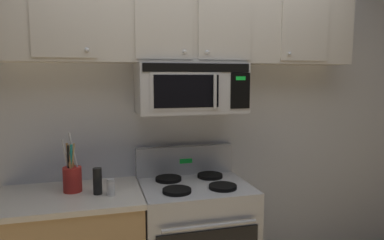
{
  "coord_description": "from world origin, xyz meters",
  "views": [
    {
      "loc": [
        -0.65,
        -1.92,
        1.65
      ],
      "look_at": [
        0.0,
        0.49,
        1.35
      ],
      "focal_mm": 33.19,
      "sensor_mm": 36.0,
      "label": 1
    }
  ],
  "objects_px": {
    "utensil_crock_red": "(72,177)",
    "pepper_mill": "(97,181)",
    "over_range_microwave": "(190,88)",
    "salt_shaker": "(111,187)"
  },
  "relations": [
    {
      "from": "utensil_crock_red",
      "to": "pepper_mill",
      "type": "distance_m",
      "value": 0.19
    },
    {
      "from": "over_range_microwave",
      "to": "salt_shaker",
      "type": "distance_m",
      "value": 0.88
    },
    {
      "from": "over_range_microwave",
      "to": "pepper_mill",
      "type": "xyz_separation_m",
      "value": [
        -0.66,
        -0.16,
        -0.59
      ]
    },
    {
      "from": "over_range_microwave",
      "to": "utensil_crock_red",
      "type": "bearing_deg",
      "value": -175.74
    },
    {
      "from": "utensil_crock_red",
      "to": "pepper_mill",
      "type": "height_order",
      "value": "utensil_crock_red"
    },
    {
      "from": "over_range_microwave",
      "to": "salt_shaker",
      "type": "height_order",
      "value": "over_range_microwave"
    },
    {
      "from": "utensil_crock_red",
      "to": "pepper_mill",
      "type": "bearing_deg",
      "value": -31.12
    },
    {
      "from": "over_range_microwave",
      "to": "salt_shaker",
      "type": "relative_size",
      "value": 6.96
    },
    {
      "from": "over_range_microwave",
      "to": "pepper_mill",
      "type": "relative_size",
      "value": 4.42
    },
    {
      "from": "salt_shaker",
      "to": "pepper_mill",
      "type": "height_order",
      "value": "pepper_mill"
    }
  ]
}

